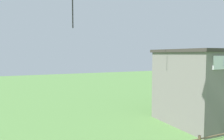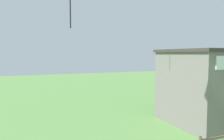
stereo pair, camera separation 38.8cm
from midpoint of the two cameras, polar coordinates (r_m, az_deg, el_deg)
seaside_building at (r=20.04m, az=23.92°, el=-3.66°), size 8.01×6.25×6.01m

